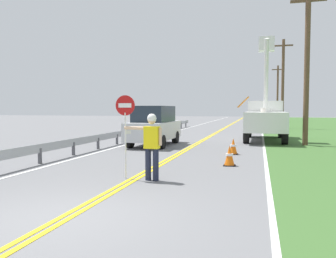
{
  "coord_description": "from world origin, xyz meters",
  "views": [
    {
      "loc": [
        3.34,
        -5.36,
        1.96
      ],
      "look_at": [
        0.06,
        6.98,
        1.2
      ],
      "focal_mm": 36.72,
      "sensor_mm": 36.0,
      "label": 1
    }
  ],
  "objects_px": {
    "flagger_worker": "(151,142)",
    "stop_sign_paddle": "(125,118)",
    "utility_bucket_truck": "(265,117)",
    "oncoming_suv_nearest": "(154,125)",
    "traffic_cone_lead": "(229,156)",
    "utility_pole_near": "(307,65)",
    "utility_pole_far": "(278,92)",
    "utility_pole_mid": "(283,82)",
    "traffic_cone_mid": "(233,147)"
  },
  "relations": [
    {
      "from": "flagger_worker",
      "to": "stop_sign_paddle",
      "type": "bearing_deg",
      "value": 178.07
    },
    {
      "from": "utility_bucket_truck",
      "to": "oncoming_suv_nearest",
      "type": "height_order",
      "value": "utility_bucket_truck"
    },
    {
      "from": "traffic_cone_lead",
      "to": "oncoming_suv_nearest",
      "type": "bearing_deg",
      "value": 128.42
    },
    {
      "from": "stop_sign_paddle",
      "to": "utility_pole_near",
      "type": "distance_m",
      "value": 12.51
    },
    {
      "from": "utility_pole_near",
      "to": "utility_pole_far",
      "type": "relative_size",
      "value": 0.97
    },
    {
      "from": "flagger_worker",
      "to": "utility_bucket_truck",
      "type": "height_order",
      "value": "utility_bucket_truck"
    },
    {
      "from": "utility_bucket_truck",
      "to": "utility_pole_far",
      "type": "xyz_separation_m",
      "value": [
        2.29,
        32.98,
        2.99
      ]
    },
    {
      "from": "utility_bucket_truck",
      "to": "flagger_worker",
      "type": "bearing_deg",
      "value": -103.34
    },
    {
      "from": "stop_sign_paddle",
      "to": "utility_pole_mid",
      "type": "distance_m",
      "value": 27.68
    },
    {
      "from": "flagger_worker",
      "to": "utility_bucket_truck",
      "type": "xyz_separation_m",
      "value": [
        3.18,
        13.4,
        0.39
      ]
    },
    {
      "from": "oncoming_suv_nearest",
      "to": "utility_pole_mid",
      "type": "bearing_deg",
      "value": 67.52
    },
    {
      "from": "traffic_cone_lead",
      "to": "utility_pole_far",
      "type": "bearing_deg",
      "value": 85.24
    },
    {
      "from": "stop_sign_paddle",
      "to": "oncoming_suv_nearest",
      "type": "bearing_deg",
      "value": 102.0
    },
    {
      "from": "utility_pole_near",
      "to": "traffic_cone_mid",
      "type": "relative_size",
      "value": 11.72
    },
    {
      "from": "stop_sign_paddle",
      "to": "utility_pole_near",
      "type": "relative_size",
      "value": 0.28
    },
    {
      "from": "utility_bucket_truck",
      "to": "traffic_cone_lead",
      "type": "height_order",
      "value": "utility_bucket_truck"
    },
    {
      "from": "flagger_worker",
      "to": "utility_pole_mid",
      "type": "height_order",
      "value": "utility_pole_mid"
    },
    {
      "from": "utility_pole_far",
      "to": "traffic_cone_lead",
      "type": "bearing_deg",
      "value": -94.76
    },
    {
      "from": "flagger_worker",
      "to": "stop_sign_paddle",
      "type": "distance_m",
      "value": 1.02
    },
    {
      "from": "utility_bucket_truck",
      "to": "traffic_cone_lead",
      "type": "xyz_separation_m",
      "value": [
        -1.33,
        -10.41,
        -1.1
      ]
    },
    {
      "from": "stop_sign_paddle",
      "to": "traffic_cone_mid",
      "type": "relative_size",
      "value": 3.33
    },
    {
      "from": "flagger_worker",
      "to": "stop_sign_paddle",
      "type": "xyz_separation_m",
      "value": [
        -0.77,
        0.03,
        0.66
      ]
    },
    {
      "from": "stop_sign_paddle",
      "to": "oncoming_suv_nearest",
      "type": "height_order",
      "value": "stop_sign_paddle"
    },
    {
      "from": "utility_bucket_truck",
      "to": "traffic_cone_lead",
      "type": "distance_m",
      "value": 10.55
    },
    {
      "from": "flagger_worker",
      "to": "traffic_cone_lead",
      "type": "xyz_separation_m",
      "value": [
        1.85,
        2.99,
        -0.71
      ]
    },
    {
      "from": "flagger_worker",
      "to": "utility_pole_near",
      "type": "distance_m",
      "value": 12.35
    },
    {
      "from": "oncoming_suv_nearest",
      "to": "utility_pole_mid",
      "type": "distance_m",
      "value": 20.17
    },
    {
      "from": "utility_pole_mid",
      "to": "traffic_cone_mid",
      "type": "relative_size",
      "value": 12.47
    },
    {
      "from": "utility_pole_near",
      "to": "utility_pole_far",
      "type": "distance_m",
      "value": 35.66
    },
    {
      "from": "oncoming_suv_nearest",
      "to": "traffic_cone_lead",
      "type": "bearing_deg",
      "value": -51.58
    },
    {
      "from": "utility_pole_mid",
      "to": "utility_bucket_truck",
      "type": "bearing_deg",
      "value": -97.7
    },
    {
      "from": "flagger_worker",
      "to": "traffic_cone_mid",
      "type": "bearing_deg",
      "value": 73.64
    },
    {
      "from": "utility_pole_far",
      "to": "traffic_cone_mid",
      "type": "bearing_deg",
      "value": -95.24
    },
    {
      "from": "oncoming_suv_nearest",
      "to": "traffic_cone_lead",
      "type": "height_order",
      "value": "oncoming_suv_nearest"
    },
    {
      "from": "oncoming_suv_nearest",
      "to": "traffic_cone_lead",
      "type": "relative_size",
      "value": 6.59
    },
    {
      "from": "utility_pole_near",
      "to": "traffic_cone_lead",
      "type": "bearing_deg",
      "value": -113.5
    },
    {
      "from": "flagger_worker",
      "to": "utility_bucket_truck",
      "type": "relative_size",
      "value": 0.27
    },
    {
      "from": "flagger_worker",
      "to": "traffic_cone_mid",
      "type": "xyz_separation_m",
      "value": [
        1.76,
        6.0,
        -0.71
      ]
    },
    {
      "from": "flagger_worker",
      "to": "utility_pole_near",
      "type": "bearing_deg",
      "value": 64.07
    },
    {
      "from": "stop_sign_paddle",
      "to": "traffic_cone_lead",
      "type": "height_order",
      "value": "stop_sign_paddle"
    },
    {
      "from": "utility_pole_near",
      "to": "utility_pole_far",
      "type": "bearing_deg",
      "value": 89.59
    },
    {
      "from": "stop_sign_paddle",
      "to": "flagger_worker",
      "type": "bearing_deg",
      "value": -1.93
    },
    {
      "from": "traffic_cone_mid",
      "to": "traffic_cone_lead",
      "type": "bearing_deg",
      "value": -88.28
    },
    {
      "from": "utility_pole_mid",
      "to": "utility_pole_far",
      "type": "distance_m",
      "value": 19.44
    },
    {
      "from": "traffic_cone_lead",
      "to": "traffic_cone_mid",
      "type": "bearing_deg",
      "value": 91.72
    },
    {
      "from": "flagger_worker",
      "to": "utility_pole_far",
      "type": "distance_m",
      "value": 46.82
    },
    {
      "from": "utility_pole_near",
      "to": "traffic_cone_lead",
      "type": "distance_m",
      "value": 9.3
    },
    {
      "from": "utility_bucket_truck",
      "to": "oncoming_suv_nearest",
      "type": "xyz_separation_m",
      "value": [
        -5.77,
        -4.81,
        -0.38
      ]
    },
    {
      "from": "utility_pole_mid",
      "to": "utility_pole_far",
      "type": "height_order",
      "value": "utility_pole_mid"
    },
    {
      "from": "utility_bucket_truck",
      "to": "utility_pole_near",
      "type": "xyz_separation_m",
      "value": [
        2.03,
        -2.68,
        2.85
      ]
    }
  ]
}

